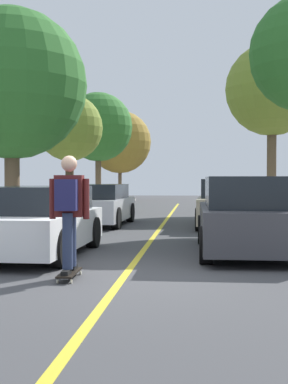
% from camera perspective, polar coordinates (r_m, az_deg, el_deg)
% --- Properties ---
extents(ground, '(80.00, 80.00, 0.00)m').
position_cam_1_polar(ground, '(7.80, -2.23, -9.22)').
color(ground, '#424244').
extents(center_line, '(0.12, 39.20, 0.01)m').
position_cam_1_polar(center_line, '(11.73, 0.47, -5.65)').
color(center_line, gold).
rests_on(center_line, ground).
extents(parked_car_left_nearest, '(2.02, 4.03, 1.30)m').
position_cam_1_polar(parked_car_left_nearest, '(10.15, -11.91, -3.07)').
color(parked_car_left_nearest, white).
rests_on(parked_car_left_nearest, ground).
extents(parked_car_left_near, '(1.92, 4.12, 1.29)m').
position_cam_1_polar(parked_car_left_near, '(16.61, -4.96, -1.39)').
color(parked_car_left_near, '#B7B7BC').
rests_on(parked_car_left_near, ground).
extents(parked_car_right_nearest, '(1.82, 4.17, 1.49)m').
position_cam_1_polar(parked_car_right_nearest, '(10.34, 10.96, -2.58)').
color(parked_car_right_nearest, '#38383D').
rests_on(parked_car_right_nearest, ground).
extents(parked_car_right_near, '(1.97, 4.73, 1.45)m').
position_cam_1_polar(parked_car_right_near, '(16.33, 9.02, -1.21)').
color(parked_car_right_near, '#BCAD89').
rests_on(parked_car_right_near, ground).
extents(street_tree_left_nearest, '(4.35, 4.35, 6.23)m').
position_cam_1_polar(street_tree_left_nearest, '(15.92, -14.18, 11.25)').
color(street_tree_left_nearest, brown).
rests_on(street_tree_left_nearest, sidewalk_left).
extents(street_tree_left_near, '(2.81, 2.81, 4.89)m').
position_cam_1_polar(street_tree_left_near, '(22.43, -8.10, 6.86)').
color(street_tree_left_near, '#3D2D1E').
rests_on(street_tree_left_near, sidewalk_left).
extents(street_tree_left_far, '(3.74, 3.74, 6.04)m').
position_cam_1_polar(street_tree_left_far, '(28.84, -5.00, 7.02)').
color(street_tree_left_far, brown).
rests_on(street_tree_left_far, sidewalk_left).
extents(street_tree_left_farthest, '(4.36, 4.36, 6.11)m').
position_cam_1_polar(street_tree_left_farthest, '(36.84, -2.63, 5.44)').
color(street_tree_left_farthest, brown).
rests_on(street_tree_left_farthest, sidewalk_left).
extents(street_tree_right_near, '(3.94, 3.94, 7.11)m').
position_cam_1_polar(street_tree_right_near, '(23.33, 13.72, 10.72)').
color(street_tree_right_near, brown).
rests_on(street_tree_right_near, sidewalk_right).
extents(fire_hydrant, '(0.20, 0.20, 0.70)m').
position_cam_1_polar(fire_hydrant, '(16.04, -10.86, -2.06)').
color(fire_hydrant, '#B2140F').
rests_on(fire_hydrant, sidewalk_left).
extents(skateboard, '(0.25, 0.85, 0.10)m').
position_cam_1_polar(skateboard, '(7.72, -8.09, -8.68)').
color(skateboard, black).
rests_on(skateboard, ground).
extents(skateboarder, '(0.58, 0.70, 1.67)m').
position_cam_1_polar(skateboarder, '(7.58, -8.17, -1.56)').
color(skateboarder, black).
rests_on(skateboarder, skateboard).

